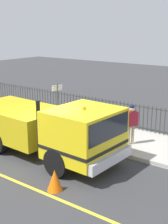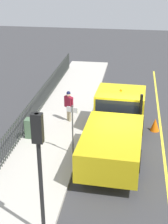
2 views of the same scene
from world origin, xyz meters
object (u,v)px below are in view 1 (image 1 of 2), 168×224
(worker_standing, at_px, (131,120))
(utility_cabinet, at_px, (106,117))
(street_sign, at_px, (58,103))
(work_truck, at_px, (50,126))
(traffic_cone, at_px, (55,180))

(worker_standing, height_order, utility_cabinet, worker_standing)
(utility_cabinet, distance_m, street_sign, 2.61)
(work_truck, bearing_deg, traffic_cone, 47.81)
(worker_standing, bearing_deg, utility_cabinet, -87.14)
(worker_standing, bearing_deg, work_truck, -2.19)
(worker_standing, distance_m, traffic_cone, 4.55)
(utility_cabinet, bearing_deg, traffic_cone, -161.73)
(utility_cabinet, height_order, street_sign, street_sign)
(worker_standing, height_order, traffic_cone, worker_standing)
(work_truck, distance_m, utility_cabinet, 3.97)
(worker_standing, distance_m, street_sign, 3.34)
(work_truck, bearing_deg, street_sign, -144.21)
(work_truck, relative_size, traffic_cone, 10.10)
(work_truck, bearing_deg, utility_cabinet, -177.26)
(utility_cabinet, bearing_deg, worker_standing, -122.69)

